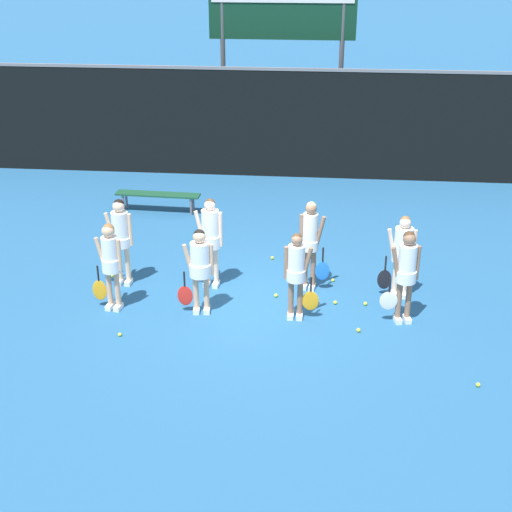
{
  "coord_description": "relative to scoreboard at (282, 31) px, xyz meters",
  "views": [
    {
      "loc": [
        1.14,
        -11.76,
        6.32
      ],
      "look_at": [
        0.01,
        0.02,
        0.92
      ],
      "focal_mm": 50.0,
      "sensor_mm": 36.0,
      "label": 1
    }
  ],
  "objects": [
    {
      "name": "player_0",
      "position": [
        -2.43,
        -9.59,
        -2.79
      ],
      "size": [
        0.61,
        0.34,
        1.67
      ],
      "rotation": [
        0.0,
        0.0,
        -0.14
      ],
      "color": "tan",
      "rests_on": "ground_plane"
    },
    {
      "name": "player_3",
      "position": [
        2.79,
        -9.56,
        -2.75
      ],
      "size": [
        0.65,
        0.36,
        1.72
      ],
      "rotation": [
        0.0,
        0.0,
        0.2
      ],
      "color": "#8C664C",
      "rests_on": "ground_plane"
    },
    {
      "name": "tennis_ball_4",
      "position": [
        2.85,
        -7.62,
        -3.74
      ],
      "size": [
        0.06,
        0.06,
        0.06
      ],
      "primitive_type": "sphere",
      "color": "#CCE033",
      "rests_on": "ground_plane"
    },
    {
      "name": "tennis_ball_9",
      "position": [
        0.5,
        -8.88,
        -3.74
      ],
      "size": [
        0.07,
        0.07,
        0.07
      ],
      "primitive_type": "sphere",
      "color": "#CCE033",
      "rests_on": "ground_plane"
    },
    {
      "name": "tennis_ball_3",
      "position": [
        3.04,
        -8.23,
        -3.74
      ],
      "size": [
        0.07,
        0.07,
        0.07
      ],
      "primitive_type": "sphere",
      "color": "#CCE033",
      "rests_on": "ground_plane"
    },
    {
      "name": "player_5",
      "position": [
        -0.79,
        -8.5,
        -2.71
      ],
      "size": [
        0.67,
        0.38,
        1.8
      ],
      "rotation": [
        0.0,
        0.0,
        -0.09
      ],
      "color": "beige",
      "rests_on": "ground_plane"
    },
    {
      "name": "tennis_ball_0",
      "position": [
        1.58,
        -8.12,
        -3.74
      ],
      "size": [
        0.07,
        0.07,
        0.07
      ],
      "primitive_type": "sphere",
      "color": "#CCE033",
      "rests_on": "ground_plane"
    },
    {
      "name": "ground_plane",
      "position": [
        0.13,
        -9.08,
        -3.78
      ],
      "size": [
        140.0,
        140.0,
        0.0
      ],
      "primitive_type": "plane",
      "color": "#235684"
    },
    {
      "name": "player_1",
      "position": [
        -0.82,
        -9.56,
        -2.82
      ],
      "size": [
        0.67,
        0.39,
        1.61
      ],
      "rotation": [
        0.0,
        0.0,
        0.1
      ],
      "color": "tan",
      "rests_on": "ground_plane"
    },
    {
      "name": "tennis_ball_7",
      "position": [
        1.62,
        -9.05,
        -3.74
      ],
      "size": [
        0.07,
        0.07,
        0.07
      ],
      "primitive_type": "sphere",
      "color": "#CCE033",
      "rests_on": "ground_plane"
    },
    {
      "name": "tennis_ball_11",
      "position": [
        3.78,
        -11.5,
        -3.74
      ],
      "size": [
        0.07,
        0.07,
        0.07
      ],
      "primitive_type": "sphere",
      "color": "#CCE033",
      "rests_on": "ground_plane"
    },
    {
      "name": "fence_windscreen",
      "position": [
        0.13,
        -1.54,
        -2.25
      ],
      "size": [
        60.0,
        0.08,
        3.03
      ],
      "color": "black",
      "rests_on": "ground_plane"
    },
    {
      "name": "tennis_ball_8",
      "position": [
        -2.73,
        -8.06,
        -3.74
      ],
      "size": [
        0.07,
        0.07,
        0.07
      ],
      "primitive_type": "sphere",
      "color": "#CCE033",
      "rests_on": "ground_plane"
    },
    {
      "name": "player_2",
      "position": [
        0.9,
        -9.61,
        -2.83
      ],
      "size": [
        0.63,
        0.34,
        1.62
      ],
      "rotation": [
        0.0,
        0.0,
        0.01
      ],
      "color": "#8C664C",
      "rests_on": "ground_plane"
    },
    {
      "name": "tennis_ball_6",
      "position": [
        -2.84,
        -8.33,
        -3.74
      ],
      "size": [
        0.07,
        0.07,
        0.07
      ],
      "primitive_type": "sphere",
      "color": "#CCE033",
      "rests_on": "ground_plane"
    },
    {
      "name": "bench_courtside",
      "position": [
        -2.72,
        -4.61,
        -3.37
      ],
      "size": [
        2.1,
        0.45,
        0.47
      ],
      "rotation": [
        0.0,
        0.0,
        -0.04
      ],
      "color": "#19472D",
      "rests_on": "ground_plane"
    },
    {
      "name": "player_4",
      "position": [
        -2.52,
        -8.57,
        -2.73
      ],
      "size": [
        0.66,
        0.37,
        1.75
      ],
      "rotation": [
        0.0,
        0.0,
        -0.06
      ],
      "color": "beige",
      "rests_on": "ground_plane"
    },
    {
      "name": "tennis_ball_5",
      "position": [
        -2.07,
        -10.57,
        -3.74
      ],
      "size": [
        0.06,
        0.06,
        0.06
      ],
      "primitive_type": "sphere",
      "color": "#CCE033",
      "rests_on": "ground_plane"
    },
    {
      "name": "scoreboard",
      "position": [
        0.0,
        0.0,
        0.0
      ],
      "size": [
        4.14,
        0.15,
        4.78
      ],
      "color": "#515156",
      "rests_on": "ground_plane"
    },
    {
      "name": "player_7",
      "position": [
        2.82,
        -8.59,
        -2.82
      ],
      "size": [
        0.67,
        0.39,
        1.62
      ],
      "rotation": [
        0.0,
        0.0,
        -0.06
      ],
      "color": "beige",
      "rests_on": "ground_plane"
    },
    {
      "name": "tennis_ball_10",
      "position": [
        0.3,
        -7.18,
        -3.74
      ],
      "size": [
        0.07,
        0.07,
        0.07
      ],
      "primitive_type": "sphere",
      "color": "#CCE033",
      "rests_on": "ground_plane"
    },
    {
      "name": "player_6",
      "position": [
        1.11,
        -8.43,
        -2.73
      ],
      "size": [
        0.6,
        0.33,
        1.77
      ],
      "rotation": [
        0.0,
        0.0,
        -0.15
      ],
      "color": "#8C664C",
      "rests_on": "ground_plane"
    },
    {
      "name": "tennis_ball_2",
      "position": [
        2.18,
        -9.05,
        -3.74
      ],
      "size": [
        0.07,
        0.07,
        0.07
      ],
      "primitive_type": "sphere",
      "color": "#CCE033",
      "rests_on": "ground_plane"
    },
    {
      "name": "tennis_ball_1",
      "position": [
        2.01,
        -10.03,
        -3.74
      ],
      "size": [
        0.07,
        0.07,
        0.07
      ],
      "primitive_type": "sphere",
      "color": "#CCE033",
      "rests_on": "ground_plane"
    }
  ]
}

